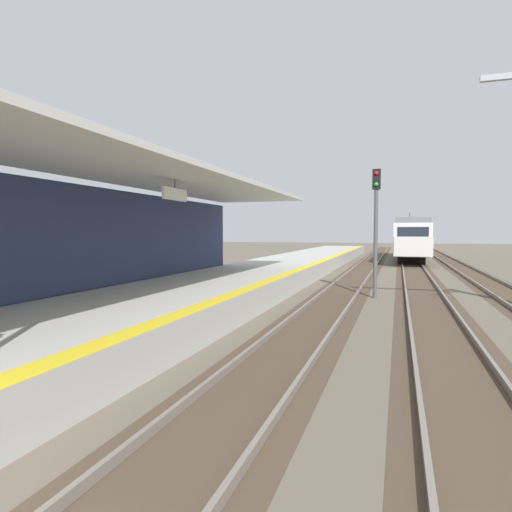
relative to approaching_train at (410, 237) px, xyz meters
name	(u,v)px	position (x,y,z in m)	size (l,w,h in m)	color
station_platform	(234,284)	(-7.80, -27.13, -1.73)	(5.00, 80.00, 0.91)	#B7B5AD
station_building_with_canopy	(71,233)	(-9.60, -34.84, 0.48)	(4.85, 24.00, 4.43)	#4C4C4C
track_pair_nearest_platform	(347,286)	(-3.40, -23.13, -2.13)	(2.34, 120.00, 0.16)	#4C3D2D
track_pair_middle	(422,289)	(0.00, -23.13, -2.13)	(2.34, 120.00, 0.16)	#4C3D2D
track_pair_far_side	(504,292)	(3.40, -23.13, -2.13)	(2.34, 120.00, 0.16)	#4C3D2D
approaching_train	(410,237)	(0.00, 0.00, 0.00)	(2.93, 19.60, 4.76)	silver
rail_signal_post	(376,219)	(-1.95, -26.43, 1.02)	(0.32, 0.34, 5.20)	#4C4C4C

